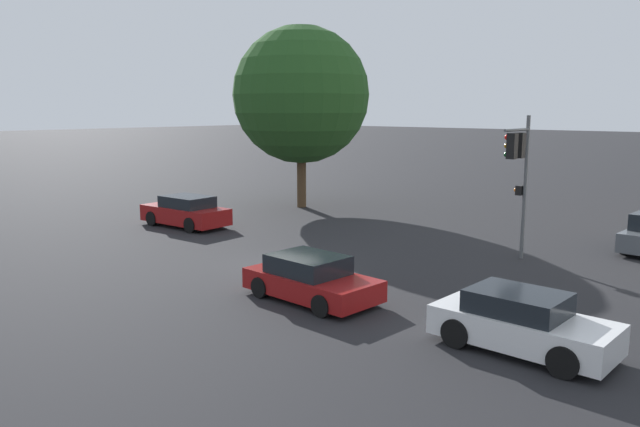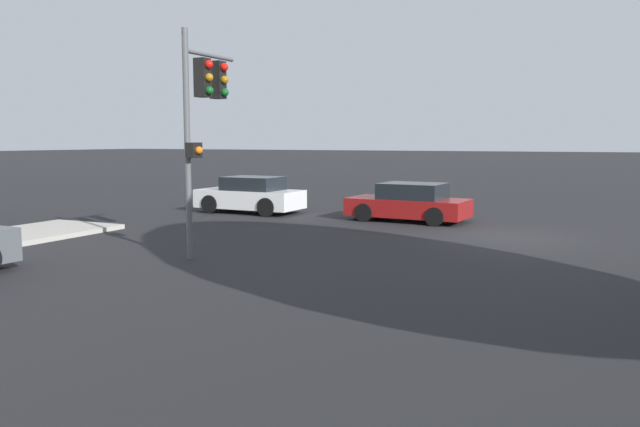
{
  "view_description": "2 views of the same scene",
  "coord_description": "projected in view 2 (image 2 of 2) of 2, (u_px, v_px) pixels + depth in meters",
  "views": [
    {
      "loc": [
        15.35,
        -15.21,
        5.49
      ],
      "look_at": [
        0.27,
        2.06,
        1.64
      ],
      "focal_mm": 35.0,
      "sensor_mm": 36.0,
      "label": 1
    },
    {
      "loc": [
        -2.82,
        18.39,
        2.75
      ],
      "look_at": [
        3.48,
        5.25,
        1.05
      ],
      "focal_mm": 35.0,
      "sensor_mm": 36.0,
      "label": 2
    }
  ],
  "objects": [
    {
      "name": "traffic_signal",
      "position": [
        203.0,
        102.0,
        14.63
      ],
      "size": [
        0.55,
        2.03,
        5.27
      ],
      "rotation": [
        0.0,
        0.0,
        3.13
      ],
      "color": "#515456",
      "rests_on": "ground_plane"
    },
    {
      "name": "crossing_car_0",
      "position": [
        409.0,
        203.0,
        21.45
      ],
      "size": [
        4.14,
        2.17,
        1.31
      ],
      "rotation": [
        0.0,
        0.0,
        -0.05
      ],
      "color": "maroon",
      "rests_on": "ground_plane"
    },
    {
      "name": "ground_plane",
      "position": [
        507.0,
        236.0,
        18.0
      ],
      "size": [
        300.0,
        300.0,
        0.0
      ],
      "primitive_type": "plane",
      "color": "black"
    },
    {
      "name": "crossing_car_2",
      "position": [
        250.0,
        195.0,
        23.88
      ],
      "size": [
        4.07,
        1.92,
        1.39
      ],
      "rotation": [
        0.0,
        0.0,
        -0.02
      ],
      "color": "silver",
      "rests_on": "ground_plane"
    }
  ]
}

